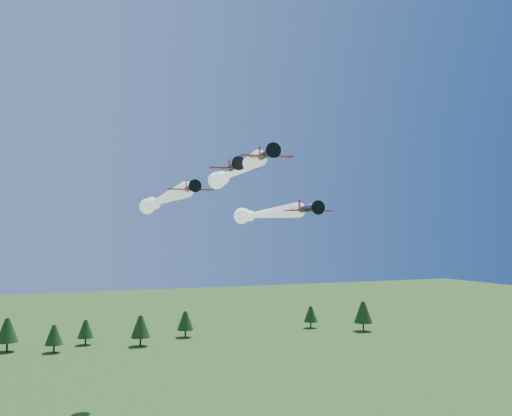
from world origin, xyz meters
name	(u,v)px	position (x,y,z in m)	size (l,w,h in m)	color
plane_lead	(232,173)	(3.24, 18.14, 48.11)	(12.25, 46.00, 3.70)	black
plane_left	(160,200)	(-7.07, 32.09, 43.49)	(10.19, 58.12, 3.70)	black
plane_right	(260,214)	(11.91, 24.71, 40.63)	(10.28, 47.28, 3.70)	black
plane_slot	(234,166)	(-0.09, 8.08, 48.09)	(8.49, 9.28, 2.96)	black
treeline	(99,327)	(-8.38, 111.90, 6.36)	(177.49, 20.60, 11.15)	#382314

